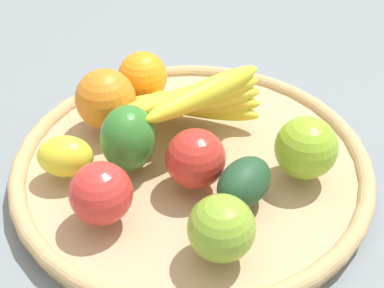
{
  "coord_description": "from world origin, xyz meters",
  "views": [
    {
      "loc": [
        -0.5,
        -0.2,
        0.49
      ],
      "look_at": [
        0.0,
        0.0,
        0.05
      ],
      "focal_mm": 52.52,
      "sensor_mm": 36.0,
      "label": 1
    }
  ],
  "objects_px": {
    "lemon_0": "(65,156)",
    "bell_pepper": "(128,138)",
    "avocado": "(244,183)",
    "apple_2": "(221,228)",
    "orange_0": "(143,76)",
    "apple_3": "(196,159)",
    "orange_1": "(106,99)",
    "apple_1": "(101,193)",
    "apple_0": "(306,148)",
    "banana_bunch": "(195,100)"
  },
  "relations": [
    {
      "from": "orange_1",
      "to": "apple_0",
      "type": "relative_size",
      "value": 1.06
    },
    {
      "from": "banana_bunch",
      "to": "lemon_0",
      "type": "xyz_separation_m",
      "value": [
        -0.14,
        0.11,
        -0.02
      ]
    },
    {
      "from": "avocado",
      "to": "apple_0",
      "type": "height_order",
      "value": "apple_0"
    },
    {
      "from": "apple_1",
      "to": "apple_3",
      "type": "relative_size",
      "value": 0.98
    },
    {
      "from": "apple_3",
      "to": "bell_pepper",
      "type": "xyz_separation_m",
      "value": [
        -0.0,
        0.09,
        0.01
      ]
    },
    {
      "from": "banana_bunch",
      "to": "avocado",
      "type": "bearing_deg",
      "value": -136.97
    },
    {
      "from": "banana_bunch",
      "to": "orange_1",
      "type": "height_order",
      "value": "banana_bunch"
    },
    {
      "from": "avocado",
      "to": "apple_2",
      "type": "height_order",
      "value": "apple_2"
    },
    {
      "from": "orange_0",
      "to": "apple_2",
      "type": "height_order",
      "value": "apple_2"
    },
    {
      "from": "apple_2",
      "to": "apple_3",
      "type": "relative_size",
      "value": 0.99
    },
    {
      "from": "orange_1",
      "to": "bell_pepper",
      "type": "bearing_deg",
      "value": -134.1
    },
    {
      "from": "banana_bunch",
      "to": "apple_1",
      "type": "relative_size",
      "value": 2.64
    },
    {
      "from": "orange_0",
      "to": "lemon_0",
      "type": "height_order",
      "value": "orange_0"
    },
    {
      "from": "banana_bunch",
      "to": "avocado",
      "type": "height_order",
      "value": "banana_bunch"
    },
    {
      "from": "orange_1",
      "to": "lemon_0",
      "type": "distance_m",
      "value": 0.11
    },
    {
      "from": "apple_0",
      "to": "orange_0",
      "type": "bearing_deg",
      "value": 73.45
    },
    {
      "from": "bell_pepper",
      "to": "orange_0",
      "type": "bearing_deg",
      "value": 18.23
    },
    {
      "from": "orange_0",
      "to": "bell_pepper",
      "type": "distance_m",
      "value": 0.15
    },
    {
      "from": "orange_0",
      "to": "apple_3",
      "type": "bearing_deg",
      "value": -135.79
    },
    {
      "from": "apple_3",
      "to": "apple_0",
      "type": "bearing_deg",
      "value": -60.65
    },
    {
      "from": "avocado",
      "to": "apple_3",
      "type": "xyz_separation_m",
      "value": [
        0.01,
        0.06,
        0.01
      ]
    },
    {
      "from": "apple_0",
      "to": "bell_pepper",
      "type": "distance_m",
      "value": 0.21
    },
    {
      "from": "orange_1",
      "to": "apple_1",
      "type": "xyz_separation_m",
      "value": [
        -0.15,
        -0.08,
        -0.01
      ]
    },
    {
      "from": "banana_bunch",
      "to": "apple_2",
      "type": "bearing_deg",
      "value": -151.49
    },
    {
      "from": "banana_bunch",
      "to": "bell_pepper",
      "type": "height_order",
      "value": "banana_bunch"
    },
    {
      "from": "orange_0",
      "to": "apple_2",
      "type": "xyz_separation_m",
      "value": [
        -0.23,
        -0.2,
        0.0
      ]
    },
    {
      "from": "avocado",
      "to": "apple_2",
      "type": "xyz_separation_m",
      "value": [
        -0.08,
        -0.0,
        0.01
      ]
    },
    {
      "from": "apple_2",
      "to": "apple_1",
      "type": "distance_m",
      "value": 0.14
    },
    {
      "from": "orange_1",
      "to": "avocado",
      "type": "xyz_separation_m",
      "value": [
        -0.07,
        -0.22,
        -0.01
      ]
    },
    {
      "from": "apple_1",
      "to": "bell_pepper",
      "type": "height_order",
      "value": "bell_pepper"
    },
    {
      "from": "avocado",
      "to": "apple_0",
      "type": "bearing_deg",
      "value": -35.84
    },
    {
      "from": "apple_1",
      "to": "bell_pepper",
      "type": "xyz_separation_m",
      "value": [
        0.09,
        0.01,
        0.01
      ]
    },
    {
      "from": "lemon_0",
      "to": "bell_pepper",
      "type": "xyz_separation_m",
      "value": [
        0.04,
        -0.07,
        0.02
      ]
    },
    {
      "from": "bell_pepper",
      "to": "apple_1",
      "type": "bearing_deg",
      "value": -173.63
    },
    {
      "from": "apple_3",
      "to": "banana_bunch",
      "type": "bearing_deg",
      "value": 21.66
    },
    {
      "from": "lemon_0",
      "to": "apple_0",
      "type": "height_order",
      "value": "apple_0"
    },
    {
      "from": "lemon_0",
      "to": "bell_pepper",
      "type": "relative_size",
      "value": 0.81
    },
    {
      "from": "orange_1",
      "to": "apple_2",
      "type": "height_order",
      "value": "orange_1"
    },
    {
      "from": "banana_bunch",
      "to": "apple_2",
      "type": "xyz_separation_m",
      "value": [
        -0.19,
        -0.1,
        -0.01
      ]
    },
    {
      "from": "apple_2",
      "to": "apple_1",
      "type": "height_order",
      "value": "same"
    },
    {
      "from": "apple_3",
      "to": "orange_0",
      "type": "bearing_deg",
      "value": 44.21
    },
    {
      "from": "lemon_0",
      "to": "orange_0",
      "type": "bearing_deg",
      "value": -4.8
    },
    {
      "from": "orange_0",
      "to": "bell_pepper",
      "type": "height_order",
      "value": "bell_pepper"
    },
    {
      "from": "orange_1",
      "to": "lemon_0",
      "type": "relative_size",
      "value": 1.19
    },
    {
      "from": "orange_1",
      "to": "orange_0",
      "type": "height_order",
      "value": "orange_1"
    },
    {
      "from": "orange_1",
      "to": "apple_3",
      "type": "distance_m",
      "value": 0.17
    },
    {
      "from": "banana_bunch",
      "to": "apple_0",
      "type": "xyz_separation_m",
      "value": [
        -0.04,
        -0.16,
        -0.01
      ]
    },
    {
      "from": "orange_0",
      "to": "apple_2",
      "type": "relative_size",
      "value": 0.98
    },
    {
      "from": "apple_1",
      "to": "apple_3",
      "type": "xyz_separation_m",
      "value": [
        0.09,
        -0.07,
        0.0
      ]
    },
    {
      "from": "avocado",
      "to": "bell_pepper",
      "type": "height_order",
      "value": "bell_pepper"
    }
  ]
}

